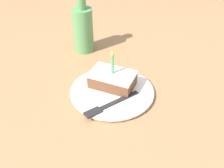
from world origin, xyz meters
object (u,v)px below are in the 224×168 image
bottle (83,28)px  fork (109,105)px  plate (112,92)px  cake_slice (112,79)px

bottle → fork: bearing=39.1°
plate → bottle: bottle is taller
fork → bottle: bearing=-140.9°
plate → cake_slice: cake_slice is taller
fork → bottle: bottle is taller
fork → bottle: 0.34m
cake_slice → plate: bearing=19.8°
plate → cake_slice: bearing=-160.2°
plate → bottle: bearing=-135.2°
cake_slice → bottle: size_ratio=0.60×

